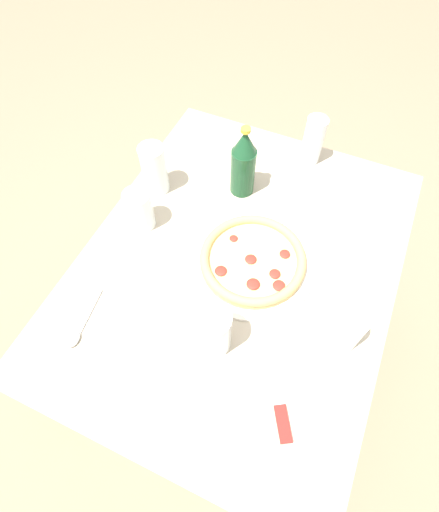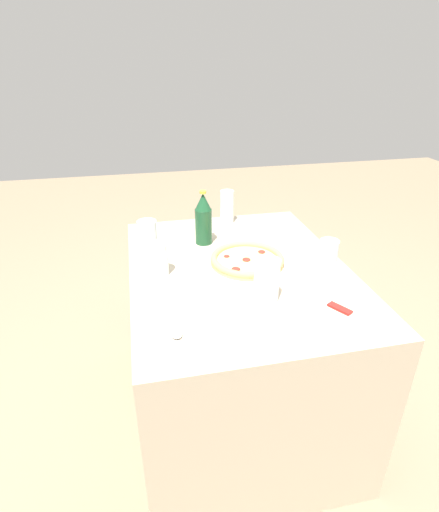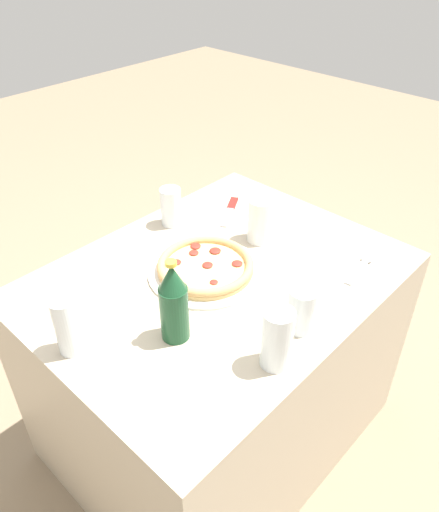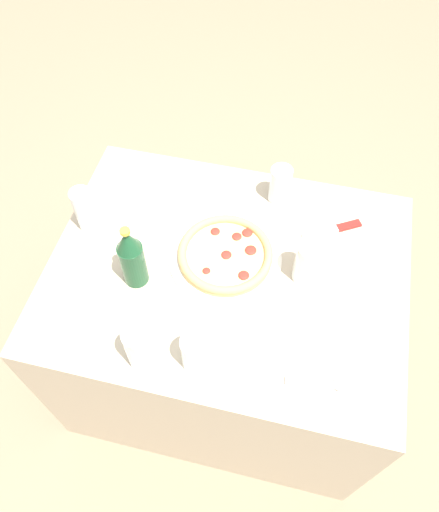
{
  "view_description": "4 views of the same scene",
  "coord_description": "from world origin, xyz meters",
  "px_view_note": "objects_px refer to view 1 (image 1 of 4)",
  "views": [
    {
      "loc": [
        -0.51,
        -0.17,
        1.59
      ],
      "look_at": [
        -0.04,
        0.04,
        0.77
      ],
      "focal_mm": 28.0,
      "sensor_mm": 36.0,
      "label": 1
    },
    {
      "loc": [
        -1.24,
        0.34,
        1.41
      ],
      "look_at": [
        -0.02,
        0.08,
        0.77
      ],
      "focal_mm": 28.0,
      "sensor_mm": 36.0,
      "label": 2
    },
    {
      "loc": [
        0.8,
        0.76,
        1.57
      ],
      "look_at": [
        -0.01,
        0.0,
        0.77
      ],
      "focal_mm": 35.0,
      "sensor_mm": 36.0,
      "label": 3
    },
    {
      "loc": [
        -0.16,
        0.75,
        1.9
      ],
      "look_at": [
        0.02,
        0.01,
        0.78
      ],
      "focal_mm": 35.0,
      "sensor_mm": 36.0,
      "label": 4
    }
  ],
  "objects_px": {
    "glass_cola": "(213,332)",
    "spoon": "(79,327)",
    "beer_bottle": "(243,163)",
    "glass_lemonade": "(140,211)",
    "glass_orange_juice": "(313,142)",
    "glass_red_wine": "(155,171)",
    "knife": "(279,400)",
    "pizza_veggie": "(253,260)",
    "glass_iced_tea": "(347,331)"
  },
  "relations": [
    {
      "from": "pizza_veggie",
      "to": "knife",
      "type": "height_order",
      "value": "pizza_veggie"
    },
    {
      "from": "pizza_veggie",
      "to": "spoon",
      "type": "distance_m",
      "value": 0.45
    },
    {
      "from": "glass_red_wine",
      "to": "glass_iced_tea",
      "type": "bearing_deg",
      "value": -111.58
    },
    {
      "from": "glass_lemonade",
      "to": "knife",
      "type": "xyz_separation_m",
      "value": [
        -0.3,
        -0.5,
        -0.05
      ]
    },
    {
      "from": "beer_bottle",
      "to": "knife",
      "type": "distance_m",
      "value": 0.61
    },
    {
      "from": "spoon",
      "to": "glass_orange_juice",
      "type": "bearing_deg",
      "value": -23.65
    },
    {
      "from": "glass_orange_juice",
      "to": "beer_bottle",
      "type": "height_order",
      "value": "beer_bottle"
    },
    {
      "from": "glass_red_wine",
      "to": "spoon",
      "type": "xyz_separation_m",
      "value": [
        -0.46,
        -0.04,
        -0.06
      ]
    },
    {
      "from": "pizza_veggie",
      "to": "beer_bottle",
      "type": "distance_m",
      "value": 0.27
    },
    {
      "from": "glass_red_wine",
      "to": "glass_cola",
      "type": "bearing_deg",
      "value": -136.58
    },
    {
      "from": "pizza_veggie",
      "to": "glass_orange_juice",
      "type": "distance_m",
      "value": 0.43
    },
    {
      "from": "glass_lemonade",
      "to": "beer_bottle",
      "type": "distance_m",
      "value": 0.31
    },
    {
      "from": "glass_iced_tea",
      "to": "glass_lemonade",
      "type": "bearing_deg",
      "value": 79.35
    },
    {
      "from": "pizza_veggie",
      "to": "glass_red_wine",
      "type": "distance_m",
      "value": 0.38
    },
    {
      "from": "knife",
      "to": "pizza_veggie",
      "type": "bearing_deg",
      "value": 30.77
    },
    {
      "from": "glass_orange_juice",
      "to": "glass_lemonade",
      "type": "distance_m",
      "value": 0.55
    },
    {
      "from": "pizza_veggie",
      "to": "glass_orange_juice",
      "type": "relative_size",
      "value": 2.16
    },
    {
      "from": "glass_iced_tea",
      "to": "glass_red_wine",
      "type": "relative_size",
      "value": 0.81
    },
    {
      "from": "knife",
      "to": "glass_lemonade",
      "type": "bearing_deg",
      "value": 59.44
    },
    {
      "from": "glass_cola",
      "to": "glass_red_wine",
      "type": "bearing_deg",
      "value": 43.42
    },
    {
      "from": "glass_cola",
      "to": "knife",
      "type": "xyz_separation_m",
      "value": [
        -0.06,
        -0.18,
        -0.06
      ]
    },
    {
      "from": "spoon",
      "to": "pizza_veggie",
      "type": "bearing_deg",
      "value": -43.19
    },
    {
      "from": "glass_orange_juice",
      "to": "beer_bottle",
      "type": "xyz_separation_m",
      "value": [
        -0.2,
        0.14,
        0.03
      ]
    },
    {
      "from": "glass_red_wine",
      "to": "glass_orange_juice",
      "type": "bearing_deg",
      "value": -51.83
    },
    {
      "from": "glass_iced_tea",
      "to": "knife",
      "type": "xyz_separation_m",
      "value": [
        -0.19,
        0.09,
        -0.06
      ]
    },
    {
      "from": "glass_orange_juice",
      "to": "knife",
      "type": "relative_size",
      "value": 0.87
    },
    {
      "from": "glass_iced_tea",
      "to": "glass_lemonade",
      "type": "relative_size",
      "value": 1.04
    },
    {
      "from": "glass_iced_tea",
      "to": "glass_orange_juice",
      "type": "height_order",
      "value": "glass_orange_juice"
    },
    {
      "from": "pizza_veggie",
      "to": "glass_red_wine",
      "type": "bearing_deg",
      "value": 69.4
    },
    {
      "from": "beer_bottle",
      "to": "spoon",
      "type": "bearing_deg",
      "value": 161.5
    },
    {
      "from": "glass_orange_juice",
      "to": "glass_red_wine",
      "type": "height_order",
      "value": "glass_red_wine"
    },
    {
      "from": "knife",
      "to": "spoon",
      "type": "bearing_deg",
      "value": 93.88
    },
    {
      "from": "glass_lemonade",
      "to": "pizza_veggie",
      "type": "bearing_deg",
      "value": -89.98
    },
    {
      "from": "pizza_veggie",
      "to": "glass_lemonade",
      "type": "relative_size",
      "value": 2.73
    },
    {
      "from": "glass_orange_juice",
      "to": "beer_bottle",
      "type": "bearing_deg",
      "value": 143.85
    },
    {
      "from": "glass_iced_tea",
      "to": "glass_orange_juice",
      "type": "distance_m",
      "value": 0.59
    },
    {
      "from": "beer_bottle",
      "to": "spoon",
      "type": "height_order",
      "value": "beer_bottle"
    },
    {
      "from": "glass_cola",
      "to": "glass_orange_juice",
      "type": "bearing_deg",
      "value": -2.2
    },
    {
      "from": "glass_cola",
      "to": "spoon",
      "type": "distance_m",
      "value": 0.32
    },
    {
      "from": "glass_cola",
      "to": "glass_lemonade",
      "type": "height_order",
      "value": "glass_cola"
    },
    {
      "from": "glass_iced_tea",
      "to": "beer_bottle",
      "type": "relative_size",
      "value": 0.56
    },
    {
      "from": "glass_lemonade",
      "to": "glass_iced_tea",
      "type": "bearing_deg",
      "value": -100.65
    },
    {
      "from": "beer_bottle",
      "to": "glass_lemonade",
      "type": "bearing_deg",
      "value": 138.34
    },
    {
      "from": "glass_cola",
      "to": "glass_lemonade",
      "type": "distance_m",
      "value": 0.4
    },
    {
      "from": "glass_red_wine",
      "to": "glass_lemonade",
      "type": "bearing_deg",
      "value": -169.04
    },
    {
      "from": "pizza_veggie",
      "to": "glass_orange_juice",
      "type": "bearing_deg",
      "value": -2.79
    },
    {
      "from": "knife",
      "to": "glass_iced_tea",
      "type": "bearing_deg",
      "value": -24.75
    },
    {
      "from": "glass_iced_tea",
      "to": "spoon",
      "type": "distance_m",
      "value": 0.61
    },
    {
      "from": "glass_cola",
      "to": "spoon",
      "type": "relative_size",
      "value": 0.88
    },
    {
      "from": "glass_cola",
      "to": "spoon",
      "type": "xyz_separation_m",
      "value": [
        -0.1,
        0.3,
        -0.06
      ]
    }
  ]
}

